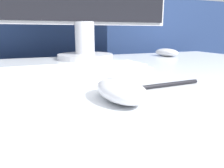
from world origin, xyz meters
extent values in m
cube|color=navy|center=(0.00, 0.61, 0.52)|extent=(5.00, 0.03, 1.04)
ellipsoid|color=white|center=(-0.03, -0.18, 0.77)|extent=(0.07, 0.12, 0.03)
cube|color=white|center=(-0.09, 0.04, 0.76)|extent=(0.45, 0.14, 0.02)
cube|color=white|center=(-0.09, 0.04, 0.78)|extent=(0.43, 0.13, 0.01)
cylinder|color=silver|center=(0.06, 0.36, 0.77)|extent=(0.21, 0.21, 0.02)
cylinder|color=silver|center=(0.06, 0.36, 0.84)|extent=(0.07, 0.07, 0.12)
ellipsoid|color=silver|center=(0.42, 0.32, 0.77)|extent=(0.09, 0.13, 0.03)
cylinder|color=black|center=(0.10, -0.13, 0.76)|extent=(0.13, 0.02, 0.01)
camera|label=1|loc=(-0.16, -0.47, 0.86)|focal=35.00mm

